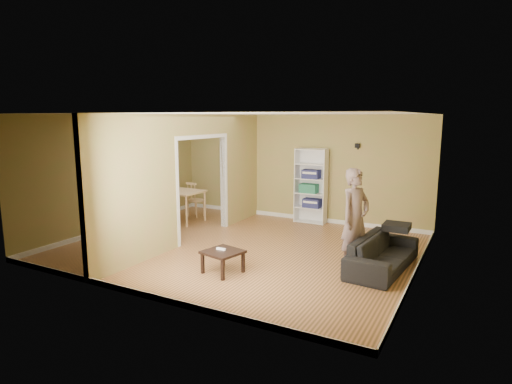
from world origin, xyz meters
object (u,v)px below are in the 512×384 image
at_px(sofa, 383,248).
at_px(chair_left, 151,200).
at_px(bookshelf, 312,186).
at_px(coffee_table, 223,254).
at_px(chair_near, 163,205).
at_px(dining_table, 177,193).
at_px(chair_far, 196,199).
at_px(person, 355,210).

bearing_deg(sofa, chair_left, 85.87).
xyz_separation_m(bookshelf, coffee_table, (-0.03, -3.96, -0.58)).
bearing_deg(chair_near, dining_table, 110.96).
distance_m(dining_table, chair_near, 0.70).
distance_m(bookshelf, chair_far, 3.01).
height_order(sofa, person, person).
relative_size(sofa, chair_near, 1.81).
height_order(bookshelf, chair_near, bookshelf).
relative_size(chair_near, chair_far, 1.15).
bearing_deg(sofa, chair_near, 90.78).
distance_m(sofa, dining_table, 5.33).
xyz_separation_m(chair_left, chair_near, (0.92, -0.60, 0.06)).
bearing_deg(chair_near, chair_far, 101.97).
xyz_separation_m(chair_near, chair_far, (-0.01, 1.29, -0.07)).
distance_m(dining_table, chair_far, 0.67).
bearing_deg(dining_table, chair_near, -80.37).
xyz_separation_m(sofa, dining_table, (-5.21, 1.08, 0.33)).
bearing_deg(chair_near, person, 5.14).
distance_m(sofa, bookshelf, 3.43).
xyz_separation_m(bookshelf, chair_far, (-2.85, -0.83, -0.45)).
xyz_separation_m(sofa, bookshelf, (-2.25, 2.53, 0.54)).
bearing_deg(coffee_table, dining_table, 139.36).
relative_size(coffee_table, chair_left, 0.61).
distance_m(person, chair_near, 4.67).
xyz_separation_m(sofa, chair_far, (-5.11, 1.70, 0.09)).
bearing_deg(chair_near, chair_left, 158.25).
relative_size(sofa, person, 0.95).
bearing_deg(coffee_table, chair_near, 146.80).
xyz_separation_m(dining_table, chair_near, (0.11, -0.67, -0.17)).
relative_size(bookshelf, chair_far, 1.99).
bearing_deg(sofa, chair_far, 76.96).
xyz_separation_m(person, chair_far, (-4.64, 1.79, -0.54)).
relative_size(sofa, chair_far, 2.09).
xyz_separation_m(coffee_table, chair_far, (-2.83, 3.13, 0.13)).
bearing_deg(chair_far, sofa, 166.16).
height_order(chair_left, chair_near, chair_near).
bearing_deg(bookshelf, coffee_table, -90.40).
relative_size(dining_table, chair_far, 1.36).
height_order(sofa, chair_left, chair_left).
bearing_deg(chair_near, sofa, 6.78).
bearing_deg(bookshelf, dining_table, -153.82).
bearing_deg(coffee_table, person, 36.50).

